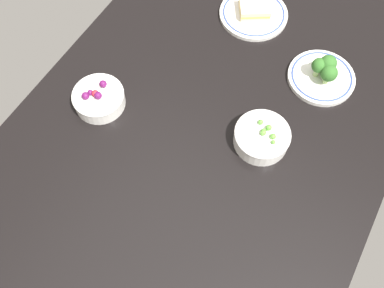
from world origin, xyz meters
TOP-DOWN VIEW (x-y plane):
  - dining_table at (0.00, 0.00)cm, footprint 157.49×91.40cm
  - bowl_peas at (9.93, -14.08)cm, footprint 13.87×13.87cm
  - plate_broccoli at (35.41, -19.95)cm, footprint 18.03×18.03cm
  - plate_sandwich at (46.98, 5.96)cm, footprint 20.05×20.05cm
  - bowl_berries at (-0.58, 27.38)cm, footprint 13.45×13.45cm

SIDE VIEW (x-z plane):
  - dining_table at x=0.00cm, z-range 0.00..4.00cm
  - plate_sandwich at x=46.98cm, z-range 3.03..7.43cm
  - plate_broccoli at x=35.41cm, z-range 2.34..10.39cm
  - bowl_berries at x=-0.58cm, z-range 3.45..9.46cm
  - bowl_peas at x=9.93cm, z-range 3.63..9.46cm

